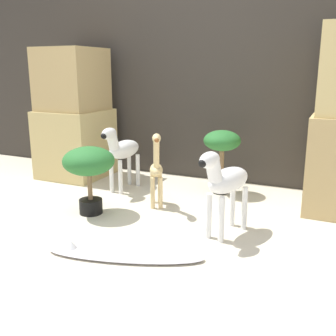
% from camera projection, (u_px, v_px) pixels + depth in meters
% --- Properties ---
extents(ground_plane, '(14.00, 14.00, 0.00)m').
position_uv_depth(ground_plane, '(123.00, 244.00, 2.53)').
color(ground_plane, beige).
extents(wall_back, '(6.40, 0.08, 2.20)m').
position_uv_depth(wall_back, '(212.00, 68.00, 3.80)').
color(wall_back, '#38332D').
rests_on(wall_back, ground_plane).
extents(rock_pillar_left, '(0.62, 0.64, 1.30)m').
position_uv_depth(rock_pillar_left, '(74.00, 117.00, 4.01)').
color(rock_pillar_left, '#D1B775').
rests_on(rock_pillar_left, ground_plane).
extents(zebra_right, '(0.28, 0.53, 0.61)m').
position_uv_depth(zebra_right, '(225.00, 181.00, 2.57)').
color(zebra_right, white).
rests_on(zebra_right, ground_plane).
extents(zebra_left, '(0.20, 0.53, 0.61)m').
position_uv_depth(zebra_left, '(122.00, 150.00, 3.57)').
color(zebra_left, white).
rests_on(zebra_left, ground_plane).
extents(giraffe_figurine, '(0.23, 0.35, 0.63)m').
position_uv_depth(giraffe_figurine, '(156.00, 169.00, 3.14)').
color(giraffe_figurine, '#E0C184').
rests_on(giraffe_figurine, ground_plane).
extents(potted_palm_front, '(0.33, 0.33, 0.57)m').
position_uv_depth(potted_palm_front, '(222.00, 145.00, 3.46)').
color(potted_palm_front, black).
rests_on(potted_palm_front, ground_plane).
extents(potted_palm_back, '(0.39, 0.39, 0.53)m').
position_uv_depth(potted_palm_back, '(89.00, 166.00, 2.98)').
color(potted_palm_back, black).
rests_on(potted_palm_back, ground_plane).
extents(surfboard, '(0.98, 0.49, 0.08)m').
position_uv_depth(surfboard, '(123.00, 253.00, 2.36)').
color(surfboard, silver).
rests_on(surfboard, ground_plane).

